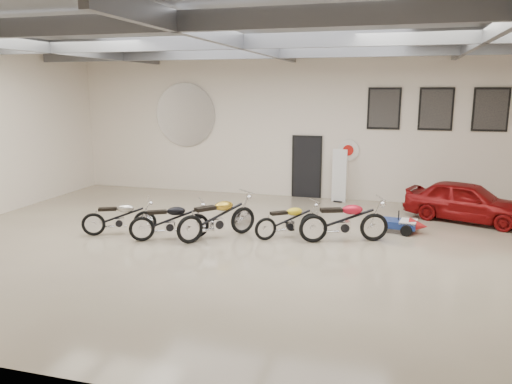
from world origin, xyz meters
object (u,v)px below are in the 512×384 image
(banner_stand, at_px, (339,175))
(vintage_car, at_px, (467,201))
(motorcycle_black, at_px, (169,220))
(motorcycle_gold, at_px, (217,216))
(motorcycle_red, at_px, (344,220))
(motorcycle_yellow, at_px, (288,220))
(go_kart, at_px, (396,221))
(motorcycle_silver, at_px, (119,217))

(banner_stand, relative_size, vintage_car, 0.53)
(motorcycle_black, height_order, motorcycle_gold, motorcycle_gold)
(banner_stand, xyz_separation_m, motorcycle_red, (0.63, -4.47, -0.34))
(motorcycle_yellow, xyz_separation_m, vintage_car, (4.57, 2.99, 0.11))
(vintage_car, bearing_deg, motorcycle_yellow, 143.59)
(vintage_car, bearing_deg, motorcycle_red, 153.48)
(motorcycle_black, relative_size, motorcycle_gold, 0.89)
(motorcycle_red, distance_m, go_kart, 1.80)
(motorcycle_yellow, xyz_separation_m, go_kart, (2.63, 1.30, -0.17))
(go_kart, bearing_deg, motorcycle_gold, -148.09)
(motorcycle_yellow, height_order, vintage_car, vintage_car)
(motorcycle_silver, xyz_separation_m, motorcycle_gold, (2.56, 0.37, 0.09))
(banner_stand, relative_size, go_kart, 1.10)
(vintage_car, bearing_deg, go_kart, 151.54)
(banner_stand, height_order, motorcycle_black, banner_stand)
(motorcycle_red, height_order, vintage_car, vintage_car)
(motorcycle_red, distance_m, vintage_car, 4.35)
(go_kart, bearing_deg, motorcycle_yellow, -144.76)
(motorcycle_yellow, bearing_deg, motorcycle_black, 161.78)
(motorcycle_yellow, relative_size, vintage_car, 0.53)
(motorcycle_red, relative_size, go_kart, 1.33)
(banner_stand, xyz_separation_m, motorcycle_black, (-3.61, -5.45, -0.40))
(motorcycle_yellow, relative_size, go_kart, 1.09)
(motorcycle_red, xyz_separation_m, vintage_car, (3.17, 2.97, 0.01))
(motorcycle_black, relative_size, motorcycle_red, 0.89)
(motorcycle_silver, xyz_separation_m, vintage_car, (8.86, 3.91, 0.09))
(motorcycle_black, height_order, vintage_car, vintage_car)
(banner_stand, bearing_deg, go_kart, -46.08)
(motorcycle_black, distance_m, vintage_car, 8.40)
(motorcycle_silver, distance_m, motorcycle_red, 5.76)
(motorcycle_gold, bearing_deg, motorcycle_red, -39.59)
(banner_stand, bearing_deg, motorcycle_yellow, -86.13)
(motorcycle_black, distance_m, go_kart, 5.93)
(banner_stand, xyz_separation_m, vintage_car, (3.80, -1.50, -0.33))
(banner_stand, relative_size, motorcycle_red, 0.83)
(motorcycle_silver, bearing_deg, go_kart, -7.59)
(banner_stand, height_order, go_kart, banner_stand)
(motorcycle_red, bearing_deg, motorcycle_silver, 168.55)
(motorcycle_black, xyz_separation_m, motorcycle_red, (4.24, 0.99, 0.06))
(motorcycle_black, distance_m, motorcycle_red, 4.35)
(motorcycle_yellow, bearing_deg, motorcycle_silver, 155.12)
(motorcycle_black, xyz_separation_m, go_kart, (5.48, 2.27, -0.21))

